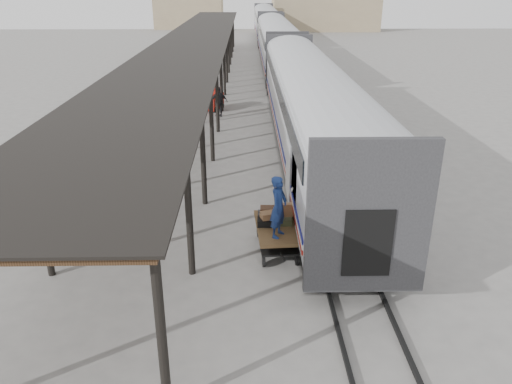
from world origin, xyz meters
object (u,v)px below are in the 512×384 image
object	(u,v)px
baggage_cart	(277,232)
pedestrian	(219,102)
luggage_tug	(213,100)
porter	(279,207)

from	to	relation	value
baggage_cart	pedestrian	size ratio (longest dim) A/B	1.31
baggage_cart	luggage_tug	size ratio (longest dim) A/B	1.34
luggage_tug	pedestrian	size ratio (longest dim) A/B	0.98
baggage_cart	porter	xyz separation A→B (m)	(0.00, -0.65, 1.16)
luggage_tug	pedestrian	bearing A→B (deg)	-52.86
porter	luggage_tug	bearing A→B (deg)	35.64
luggage_tug	porter	size ratio (longest dim) A/B	0.97
pedestrian	luggage_tug	bearing A→B (deg)	-88.30
luggage_tug	porter	bearing A→B (deg)	-59.27
baggage_cart	luggage_tug	distance (m)	19.18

